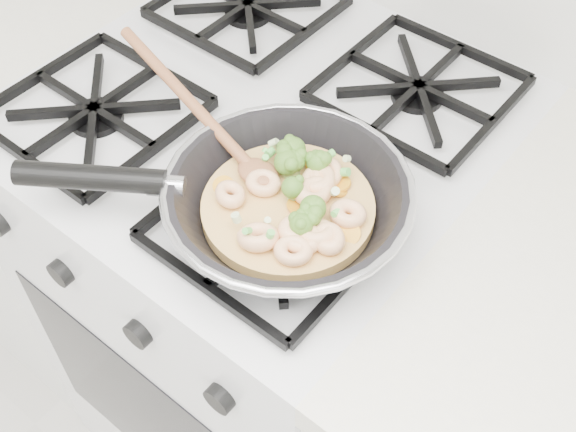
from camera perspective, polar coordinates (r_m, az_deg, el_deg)
The scene contains 2 objects.
stove at distance 1.29m, azimuth -1.71°, elevation -6.32°, with size 0.60×0.60×0.92m.
skillet at distance 0.77m, azimuth -0.31°, elevation 1.27°, with size 0.43×0.31×0.09m.
Camera 1 is at (0.48, 1.17, 1.53)m, focal length 44.43 mm.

